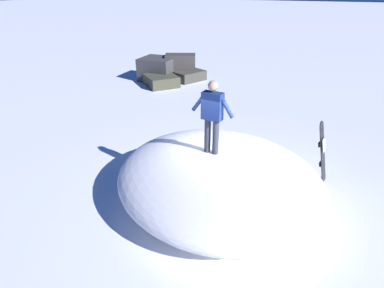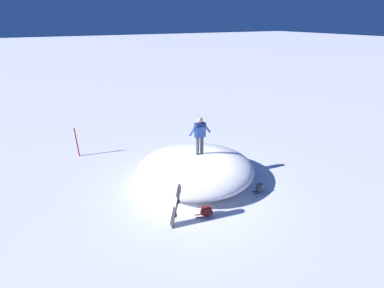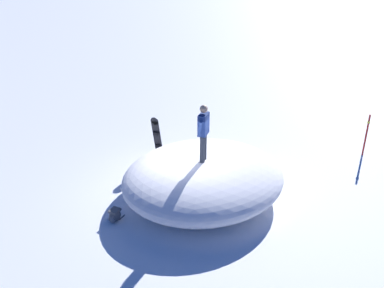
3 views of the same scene
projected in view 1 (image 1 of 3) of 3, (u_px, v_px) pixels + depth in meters
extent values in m
plane|color=white|center=(226.00, 189.00, 8.07)|extent=(240.00, 240.00, 0.00)
ellipsoid|color=white|center=(218.00, 178.00, 7.37)|extent=(6.16, 6.40, 1.26)
cylinder|color=#333842|center=(216.00, 137.00, 6.93)|extent=(0.14, 0.14, 0.80)
cylinder|color=#333842|center=(208.00, 135.00, 7.02)|extent=(0.14, 0.14, 0.80)
cube|color=navy|center=(212.00, 106.00, 6.67)|extent=(0.23, 0.45, 0.59)
sphere|color=tan|center=(213.00, 86.00, 6.47)|extent=(0.22, 0.22, 0.22)
cylinder|color=navy|center=(226.00, 106.00, 6.50)|extent=(0.09, 0.38, 0.49)
cylinder|color=navy|center=(200.00, 101.00, 6.78)|extent=(0.09, 0.38, 0.49)
cube|color=black|center=(323.00, 154.00, 8.17)|extent=(0.33, 0.37, 1.48)
cylinder|color=black|center=(322.00, 126.00, 7.92)|extent=(0.29, 0.11, 0.28)
cube|color=#B2B2B7|center=(324.00, 145.00, 8.05)|extent=(0.25, 0.11, 0.36)
cube|color=black|center=(321.00, 144.00, 8.10)|extent=(0.20, 0.12, 0.12)
cube|color=black|center=(321.00, 163.00, 8.28)|extent=(0.20, 0.12, 0.12)
ellipsoid|color=maroon|center=(276.00, 162.00, 8.97)|extent=(0.38, 0.49, 0.35)
ellipsoid|color=maroon|center=(270.00, 161.00, 9.12)|extent=(0.22, 0.18, 0.17)
cube|color=maroon|center=(276.00, 157.00, 8.90)|extent=(0.32, 0.41, 0.06)
cylinder|color=maroon|center=(281.00, 171.00, 8.84)|extent=(0.13, 0.30, 0.04)
cylinder|color=maroon|center=(283.00, 169.00, 8.92)|extent=(0.13, 0.30, 0.04)
ellipsoid|color=#4C4C51|center=(188.00, 145.00, 9.93)|extent=(0.35, 0.38, 0.35)
ellipsoid|color=slate|center=(185.00, 145.00, 10.04)|extent=(0.23, 0.13, 0.17)
cube|color=#4C4C51|center=(188.00, 140.00, 9.86)|extent=(0.29, 0.32, 0.06)
cylinder|color=#4C4C51|center=(191.00, 152.00, 9.84)|extent=(0.08, 0.24, 0.04)
cylinder|color=#4C4C51|center=(195.00, 150.00, 9.95)|extent=(0.08, 0.24, 0.04)
cube|color=#414031|center=(161.00, 81.00, 16.31)|extent=(2.13, 2.17, 0.54)
cube|color=#3D3B34|center=(187.00, 75.00, 17.40)|extent=(2.02, 2.00, 0.52)
cube|color=#3B3A3C|center=(158.00, 69.00, 17.26)|extent=(1.89, 1.96, 1.18)
cube|color=#3E3938|center=(180.00, 67.00, 17.43)|extent=(1.54, 1.84, 1.32)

